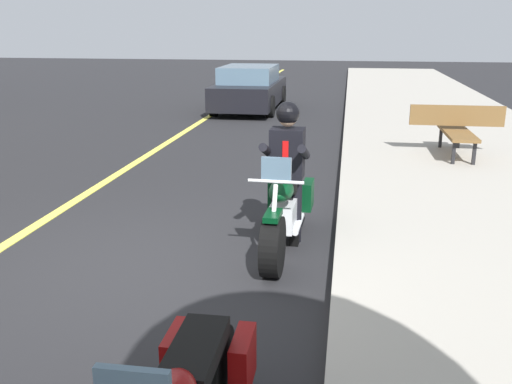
{
  "coord_description": "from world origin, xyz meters",
  "views": [
    {
      "loc": [
        5.56,
        2.08,
        2.58
      ],
      "look_at": [
        -0.59,
        1.08,
        0.75
      ],
      "focal_mm": 39.65,
      "sensor_mm": 36.0,
      "label": 1
    }
  ],
  "objects_px": {
    "motorcycle_main": "(284,211)",
    "bench_sidewalk": "(457,126)",
    "car_silver": "(250,88)",
    "rider_main": "(287,160)"
  },
  "relations": [
    {
      "from": "rider_main",
      "to": "bench_sidewalk",
      "type": "relative_size",
      "value": 0.96
    },
    {
      "from": "motorcycle_main",
      "to": "bench_sidewalk",
      "type": "relative_size",
      "value": 1.23
    },
    {
      "from": "rider_main",
      "to": "bench_sidewalk",
      "type": "distance_m",
      "value": 5.6
    },
    {
      "from": "motorcycle_main",
      "to": "car_silver",
      "type": "distance_m",
      "value": 11.74
    },
    {
      "from": "motorcycle_main",
      "to": "bench_sidewalk",
      "type": "height_order",
      "value": "motorcycle_main"
    },
    {
      "from": "motorcycle_main",
      "to": "bench_sidewalk",
      "type": "distance_m",
      "value": 5.76
    },
    {
      "from": "motorcycle_main",
      "to": "car_silver",
      "type": "height_order",
      "value": "car_silver"
    },
    {
      "from": "car_silver",
      "to": "bench_sidewalk",
      "type": "xyz_separation_m",
      "value": [
        6.47,
        5.23,
        0.02
      ]
    },
    {
      "from": "rider_main",
      "to": "car_silver",
      "type": "height_order",
      "value": "rider_main"
    },
    {
      "from": "rider_main",
      "to": "car_silver",
      "type": "relative_size",
      "value": 0.38
    }
  ]
}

